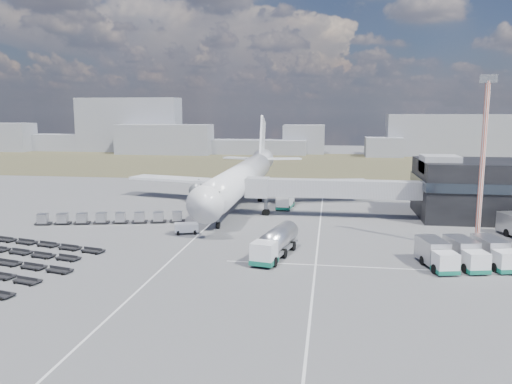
# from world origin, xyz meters

# --- Properties ---
(ground) EXTENTS (420.00, 420.00, 0.00)m
(ground) POSITION_xyz_m (0.00, 0.00, 0.00)
(ground) COLOR #565659
(ground) RESTS_ON ground
(grass_strip) EXTENTS (420.00, 90.00, 0.01)m
(grass_strip) POSITION_xyz_m (0.00, 110.00, 0.01)
(grass_strip) COLOR #433A28
(grass_strip) RESTS_ON ground
(lane_markings) EXTENTS (47.12, 110.00, 0.01)m
(lane_markings) POSITION_xyz_m (9.77, 3.00, 0.01)
(lane_markings) COLOR silver
(lane_markings) RESTS_ON ground
(terminal) EXTENTS (30.40, 16.40, 11.00)m
(terminal) POSITION_xyz_m (47.77, 23.96, 5.25)
(terminal) COLOR black
(terminal) RESTS_ON ground
(jet_bridge) EXTENTS (30.30, 3.80, 7.05)m
(jet_bridge) POSITION_xyz_m (15.90, 20.42, 5.05)
(jet_bridge) COLOR #939399
(jet_bridge) RESTS_ON ground
(airliner) EXTENTS (51.59, 64.53, 17.62)m
(airliner) POSITION_xyz_m (0.00, 32.38, 5.29)
(airliner) COLOR white
(airliner) RESTS_ON ground
(skyline) EXTENTS (283.00, 24.96, 24.60)m
(skyline) POSITION_xyz_m (-8.99, 151.20, 8.12)
(skyline) COLOR gray
(skyline) RESTS_ON ground
(fuel_tanker) EXTENTS (5.21, 11.65, 3.65)m
(fuel_tanker) POSITION_xyz_m (10.76, -5.18, 1.83)
(fuel_tanker) COLOR white
(fuel_tanker) RESTS_ON ground
(pushback_tug) EXTENTS (4.03, 3.05, 1.58)m
(pushback_tug) POSITION_xyz_m (-4.00, 5.01, 0.79)
(pushback_tug) COLOR white
(pushback_tug) RESTS_ON ground
(catering_truck) EXTENTS (3.19, 6.50, 2.88)m
(catering_truck) POSITION_xyz_m (9.09, 27.25, 1.47)
(catering_truck) COLOR white
(catering_truck) RESTS_ON ground
(service_trucks_near) EXTENTS (11.14, 9.34, 2.97)m
(service_trucks_near) POSITION_xyz_m (33.73, -5.98, 1.61)
(service_trucks_near) COLOR white
(service_trucks_near) RESTS_ON ground
(uld_row) EXTENTS (24.02, 7.21, 1.65)m
(uld_row) POSITION_xyz_m (-18.33, 9.72, 0.98)
(uld_row) COLOR black
(uld_row) RESTS_ON ground
(floodlight_mast) EXTENTS (2.20, 1.78, 23.04)m
(floodlight_mast) POSITION_xyz_m (37.02, 1.42, 11.55)
(floodlight_mast) COLOR red
(floodlight_mast) RESTS_ON ground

